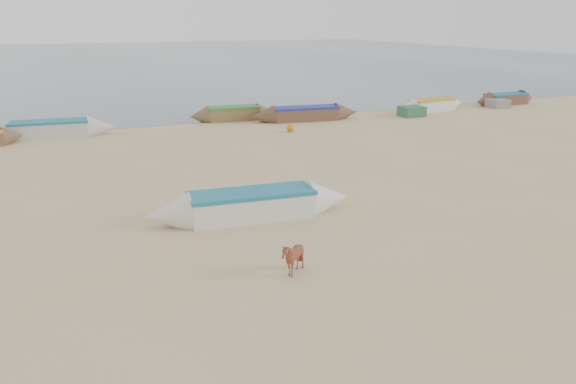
{
  "coord_description": "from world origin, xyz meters",
  "views": [
    {
      "loc": [
        -6.55,
        -11.05,
        6.11
      ],
      "look_at": [
        0.0,
        4.0,
        1.0
      ],
      "focal_mm": 35.0,
      "sensor_mm": 36.0,
      "label": 1
    }
  ],
  "objects": [
    {
      "name": "beach_clutter",
      "position": [
        4.23,
        19.5,
        0.3
      ],
      "size": [
        46.57,
        5.47,
        0.64
      ],
      "color": "#2D643C",
      "rests_on": "ground"
    },
    {
      "name": "sea",
      "position": [
        0.0,
        82.0,
        0.01
      ],
      "size": [
        160.0,
        160.0,
        0.0
      ],
      "primitive_type": "plane",
      "color": "slate",
      "rests_on": "ground"
    },
    {
      "name": "calf_front",
      "position": [
        -1.37,
        0.56,
        0.46
      ],
      "size": [
        0.87,
        0.78,
        0.91
      ],
      "primitive_type": "imported",
      "rotation": [
        0.0,
        0.0,
        -1.63
      ],
      "color": "brown",
      "rests_on": "ground"
    },
    {
      "name": "waterline_canoes",
      "position": [
        -0.42,
        20.68,
        0.43
      ],
      "size": [
        53.8,
        4.44,
        0.89
      ],
      "color": "brown",
      "rests_on": "ground"
    },
    {
      "name": "ground",
      "position": [
        0.0,
        0.0,
        0.0
      ],
      "size": [
        140.0,
        140.0,
        0.0
      ],
      "primitive_type": "plane",
      "color": "tan",
      "rests_on": "ground"
    },
    {
      "name": "near_canoe",
      "position": [
        -0.88,
        4.86,
        0.44
      ],
      "size": [
        6.78,
        1.88,
        0.89
      ],
      "primitive_type": null,
      "rotation": [
        0.0,
        0.0,
        -0.09
      ],
      "color": "silver",
      "rests_on": "ground"
    }
  ]
}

